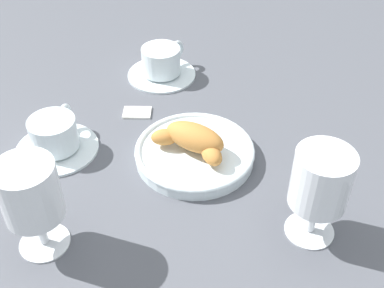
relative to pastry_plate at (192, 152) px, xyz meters
name	(u,v)px	position (x,y,z in m)	size (l,w,h in m)	color
ground_plane	(194,165)	(0.00, 0.02, -0.01)	(2.20, 2.20, 0.00)	#4C4F56
pastry_plate	(192,152)	(0.00, 0.00, 0.00)	(0.19, 0.19, 0.02)	silver
croissant_large	(191,139)	(0.00, 0.00, 0.03)	(0.12, 0.10, 0.04)	#BC7A38
coffee_cup_near	(55,137)	(0.22, -0.01, 0.01)	(0.14, 0.14, 0.06)	silver
coffee_cup_far	(162,64)	(0.07, -0.25, 0.01)	(0.14, 0.14, 0.06)	silver
juice_glass_left	(30,194)	(0.19, 0.18, 0.08)	(0.08, 0.08, 0.14)	white
juice_glass_right	(321,182)	(-0.17, 0.14, 0.08)	(0.08, 0.08, 0.14)	white
sugar_packet	(137,112)	(0.11, -0.12, -0.01)	(0.05, 0.03, 0.01)	white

